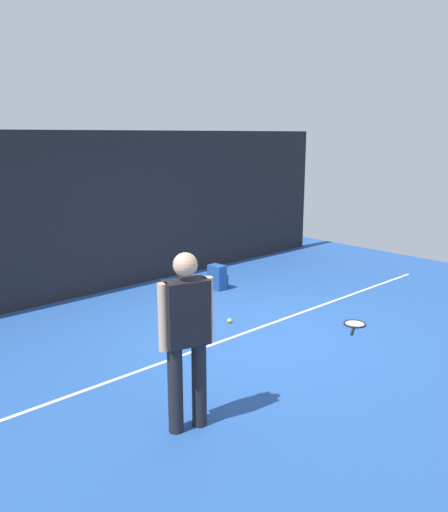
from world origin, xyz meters
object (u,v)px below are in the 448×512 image
Objects in this scene: backpack at (218,277)px; tennis_ball_near_player at (229,321)px; tennis_player at (186,332)px; tennis_racket at (355,324)px.

backpack reaches higher than tennis_ball_near_player.
tennis_player is 4.58m from backpack.
backpack reaches higher than tennis_racket.
tennis_player is 3.63m from tennis_racket.
tennis_racket is at bearing -178.93° from backpack.
backpack is 1.74m from tennis_ball_near_player.
tennis_racket is (3.47, 0.46, -0.95)m from tennis_player.
tennis_player reaches higher than backpack.
tennis_ball_near_player is at bearing 54.08° from tennis_player.
tennis_ball_near_player is (-1.03, -1.40, -0.18)m from backpack.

